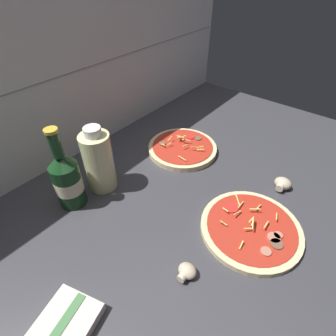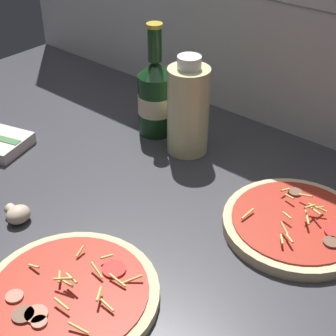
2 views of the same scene
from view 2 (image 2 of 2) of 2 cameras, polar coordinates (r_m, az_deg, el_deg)
counter_slab at (r=88.65cm, az=-3.86°, el=-7.09°), size 160.00×90.00×2.50cm
tile_backsplash at (r=108.05cm, az=13.21°, el=17.38°), size 160.00×1.13×60.00cm
pizza_near at (r=76.82cm, az=-10.80°, el=-13.63°), size 25.70×25.70×4.52cm
pizza_far at (r=89.00cm, az=13.97°, el=-6.06°), size 24.38×24.38×5.13cm
beer_bottle at (r=109.94cm, az=-1.39°, el=7.97°), size 7.57×7.57×24.29cm
oil_bottle at (r=103.02cm, az=2.25°, el=6.55°), size 8.45×8.45×20.50cm
mushroom_left at (r=91.48cm, az=-16.33°, el=-4.91°), size 4.51×4.29×3.01cm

